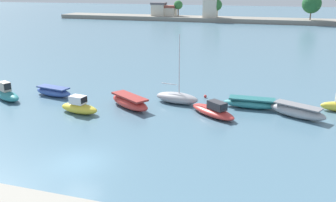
# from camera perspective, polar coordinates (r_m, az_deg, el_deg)

# --- Properties ---
(ground_plane) EXTENTS (400.00, 400.00, 0.00)m
(ground_plane) POSITION_cam_1_polar(r_m,az_deg,el_deg) (25.63, -13.70, -9.31)
(ground_plane) COLOR slate
(moored_boat_0) EXTENTS (4.43, 3.12, 1.88)m
(moored_boat_0) POSITION_cam_1_polar(r_m,az_deg,el_deg) (41.27, -23.87, 0.97)
(moored_boat_0) COLOR teal
(moored_boat_0) RESTS_ON ground
(moored_boat_1) EXTENTS (4.77, 2.28, 1.02)m
(moored_boat_1) POSITION_cam_1_polar(r_m,az_deg,el_deg) (41.05, -17.46, 1.41)
(moored_boat_1) COLOR #3856A8
(moored_boat_1) RESTS_ON ground
(moored_boat_2) EXTENTS (4.11, 2.02, 1.67)m
(moored_boat_2) POSITION_cam_1_polar(r_m,az_deg,el_deg) (34.85, -13.72, -0.91)
(moored_boat_2) COLOR yellow
(moored_boat_2) RESTS_ON ground
(moored_boat_3) EXTENTS (5.47, 4.38, 1.24)m
(moored_boat_3) POSITION_cam_1_polar(r_m,az_deg,el_deg) (35.51, -6.01, -0.16)
(moored_boat_3) COLOR #C63833
(moored_boat_3) RESTS_ON ground
(moored_boat_4) EXTENTS (4.73, 2.48, 6.95)m
(moored_boat_4) POSITION_cam_1_polar(r_m,az_deg,el_deg) (36.78, 1.40, 0.53)
(moored_boat_4) COLOR #9E9EA3
(moored_boat_4) RESTS_ON ground
(moored_boat_5) EXTENTS (5.21, 4.46, 1.47)m
(moored_boat_5) POSITION_cam_1_polar(r_m,az_deg,el_deg) (33.47, 7.10, -1.51)
(moored_boat_5) COLOR #C63833
(moored_boat_5) RESTS_ON ground
(moored_boat_6) EXTENTS (5.44, 1.66, 1.02)m
(moored_boat_6) POSITION_cam_1_polar(r_m,az_deg,el_deg) (36.22, 12.95, -0.34)
(moored_boat_6) COLOR teal
(moored_boat_6) RESTS_ON ground
(moored_boat_7) EXTENTS (5.33, 3.60, 1.18)m
(moored_boat_7) POSITION_cam_1_polar(r_m,az_deg,el_deg) (34.79, 19.56, -1.53)
(moored_boat_7) COLOR #9E9EA3
(moored_boat_7) RESTS_ON ground
(mooring_buoy_1) EXTENTS (0.32, 0.32, 0.32)m
(mooring_buoy_1) POSITION_cam_1_polar(r_m,az_deg,el_deg) (38.82, 5.85, 0.74)
(mooring_buoy_1) COLOR red
(mooring_buoy_1) RESTS_ON ground
(distant_shoreline) EXTENTS (127.07, 9.86, 8.85)m
(distant_shoreline) POSITION_cam_1_polar(r_m,az_deg,el_deg) (121.92, 12.04, 12.77)
(distant_shoreline) COLOR gray
(distant_shoreline) RESTS_ON ground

